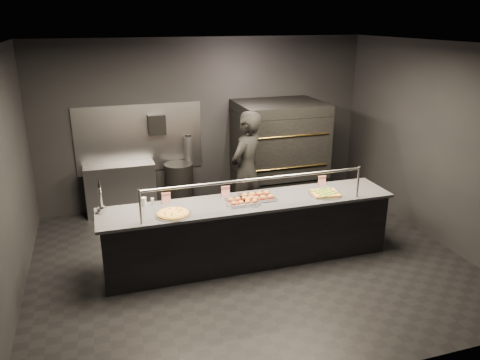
{
  "coord_description": "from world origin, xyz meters",
  "views": [
    {
      "loc": [
        -1.93,
        -5.66,
        3.32
      ],
      "look_at": [
        -0.07,
        0.2,
        1.17
      ],
      "focal_mm": 35.0,
      "sensor_mm": 36.0,
      "label": 1
    }
  ],
  "objects_px": {
    "pizza_oven": "(279,154)",
    "fire_extinguisher": "(189,149)",
    "beer_tap": "(101,203)",
    "service_counter": "(249,231)",
    "round_pizza": "(173,214)",
    "trash_bin": "(179,186)",
    "prep_shelf": "(121,189)",
    "slider_tray_b": "(257,197)",
    "slider_tray_a": "(243,201)",
    "towel_dispenser": "(157,124)",
    "square_pizza": "(325,193)",
    "worker": "(246,171)"
  },
  "relations": [
    {
      "from": "service_counter",
      "to": "worker",
      "type": "relative_size",
      "value": 2.11
    },
    {
      "from": "pizza_oven",
      "to": "fire_extinguisher",
      "type": "distance_m",
      "value": 1.63
    },
    {
      "from": "fire_extinguisher",
      "to": "round_pizza",
      "type": "bearing_deg",
      "value": -106.0
    },
    {
      "from": "beer_tap",
      "to": "slider_tray_a",
      "type": "distance_m",
      "value": 1.86
    },
    {
      "from": "prep_shelf",
      "to": "fire_extinguisher",
      "type": "relative_size",
      "value": 2.38
    },
    {
      "from": "pizza_oven",
      "to": "fire_extinguisher",
      "type": "relative_size",
      "value": 3.78
    },
    {
      "from": "prep_shelf",
      "to": "towel_dispenser",
      "type": "height_order",
      "value": "towel_dispenser"
    },
    {
      "from": "towel_dispenser",
      "to": "square_pizza",
      "type": "bearing_deg",
      "value": -50.92
    },
    {
      "from": "prep_shelf",
      "to": "trash_bin",
      "type": "height_order",
      "value": "prep_shelf"
    },
    {
      "from": "slider_tray_a",
      "to": "slider_tray_b",
      "type": "xyz_separation_m",
      "value": [
        0.24,
        0.08,
        0.0
      ]
    },
    {
      "from": "prep_shelf",
      "to": "square_pizza",
      "type": "bearing_deg",
      "value": -41.6
    },
    {
      "from": "slider_tray_b",
      "to": "trash_bin",
      "type": "relative_size",
      "value": 0.59
    },
    {
      "from": "beer_tap",
      "to": "trash_bin",
      "type": "bearing_deg",
      "value": 55.88
    },
    {
      "from": "beer_tap",
      "to": "square_pizza",
      "type": "height_order",
      "value": "beer_tap"
    },
    {
      "from": "service_counter",
      "to": "slider_tray_b",
      "type": "bearing_deg",
      "value": 20.22
    },
    {
      "from": "service_counter",
      "to": "pizza_oven",
      "type": "relative_size",
      "value": 2.15
    },
    {
      "from": "service_counter",
      "to": "towel_dispenser",
      "type": "distance_m",
      "value": 2.78
    },
    {
      "from": "pizza_oven",
      "to": "square_pizza",
      "type": "bearing_deg",
      "value": -92.49
    },
    {
      "from": "service_counter",
      "to": "beer_tap",
      "type": "distance_m",
      "value": 2.05
    },
    {
      "from": "prep_shelf",
      "to": "round_pizza",
      "type": "bearing_deg",
      "value": -78.14
    },
    {
      "from": "service_counter",
      "to": "fire_extinguisher",
      "type": "distance_m",
      "value": 2.5
    },
    {
      "from": "towel_dispenser",
      "to": "round_pizza",
      "type": "distance_m",
      "value": 2.62
    },
    {
      "from": "service_counter",
      "to": "prep_shelf",
      "type": "xyz_separation_m",
      "value": [
        -1.6,
        2.32,
        -0.01
      ]
    },
    {
      "from": "service_counter",
      "to": "trash_bin",
      "type": "xyz_separation_m",
      "value": [
        -0.58,
        2.22,
        -0.04
      ]
    },
    {
      "from": "fire_extinguisher",
      "to": "beer_tap",
      "type": "distance_m",
      "value": 2.72
    },
    {
      "from": "prep_shelf",
      "to": "slider_tray_b",
      "type": "xyz_separation_m",
      "value": [
        1.74,
        -2.27,
        0.5
      ]
    },
    {
      "from": "beer_tap",
      "to": "slider_tray_b",
      "type": "height_order",
      "value": "beer_tap"
    },
    {
      "from": "service_counter",
      "to": "round_pizza",
      "type": "distance_m",
      "value": 1.19
    },
    {
      "from": "prep_shelf",
      "to": "fire_extinguisher",
      "type": "xyz_separation_m",
      "value": [
        1.25,
        0.08,
        0.61
      ]
    },
    {
      "from": "fire_extinguisher",
      "to": "beer_tap",
      "type": "relative_size",
      "value": 1.07
    },
    {
      "from": "fire_extinguisher",
      "to": "square_pizza",
      "type": "distance_m",
      "value": 2.89
    },
    {
      "from": "beer_tap",
      "to": "round_pizza",
      "type": "distance_m",
      "value": 0.94
    },
    {
      "from": "towel_dispenser",
      "to": "round_pizza",
      "type": "relative_size",
      "value": 0.74
    },
    {
      "from": "worker",
      "to": "pizza_oven",
      "type": "bearing_deg",
      "value": -178.24
    },
    {
      "from": "service_counter",
      "to": "pizza_oven",
      "type": "height_order",
      "value": "pizza_oven"
    },
    {
      "from": "towel_dispenser",
      "to": "round_pizza",
      "type": "bearing_deg",
      "value": -94.08
    },
    {
      "from": "service_counter",
      "to": "round_pizza",
      "type": "height_order",
      "value": "service_counter"
    },
    {
      "from": "slider_tray_a",
      "to": "worker",
      "type": "height_order",
      "value": "worker"
    },
    {
      "from": "slider_tray_a",
      "to": "worker",
      "type": "relative_size",
      "value": 0.26
    },
    {
      "from": "pizza_oven",
      "to": "towel_dispenser",
      "type": "height_order",
      "value": "pizza_oven"
    },
    {
      "from": "worker",
      "to": "trash_bin",
      "type": "bearing_deg",
      "value": -89.5
    },
    {
      "from": "towel_dispenser",
      "to": "square_pizza",
      "type": "height_order",
      "value": "towel_dispenser"
    },
    {
      "from": "round_pizza",
      "to": "trash_bin",
      "type": "height_order",
      "value": "round_pizza"
    },
    {
      "from": "trash_bin",
      "to": "square_pizza",
      "type": "bearing_deg",
      "value": -53.62
    },
    {
      "from": "trash_bin",
      "to": "beer_tap",
      "type": "bearing_deg",
      "value": -124.12
    },
    {
      "from": "fire_extinguisher",
      "to": "pizza_oven",
      "type": "bearing_deg",
      "value": -17.89
    },
    {
      "from": "towel_dispenser",
      "to": "slider_tray_a",
      "type": "relative_size",
      "value": 0.7
    },
    {
      "from": "square_pizza",
      "to": "worker",
      "type": "relative_size",
      "value": 0.24
    },
    {
      "from": "service_counter",
      "to": "towel_dispenser",
      "type": "bearing_deg",
      "value": 110.63
    },
    {
      "from": "square_pizza",
      "to": "worker",
      "type": "distance_m",
      "value": 1.45
    }
  ]
}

